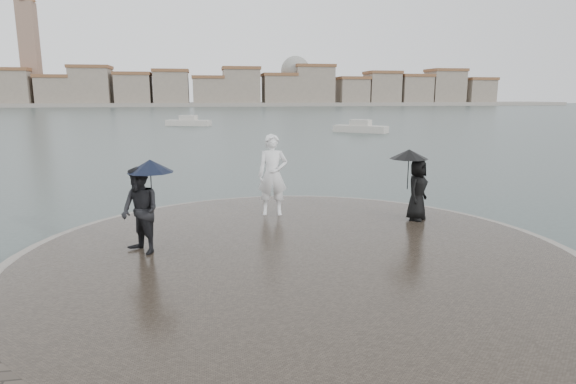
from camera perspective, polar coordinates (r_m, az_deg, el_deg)
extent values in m
plane|color=#2B3835|center=(7.69, 6.47, -17.86)|extent=(400.00, 400.00, 0.00)
cylinder|color=gray|center=(10.73, 1.20, -8.13)|extent=(12.50, 12.50, 0.32)
cylinder|color=#2D261E|center=(10.72, 1.21, -8.03)|extent=(11.90, 11.90, 0.36)
imported|color=white|center=(13.71, -1.83, 2.04)|extent=(0.91, 0.66, 2.31)
imported|color=black|center=(10.82, -17.12, -2.15)|extent=(1.14, 1.16, 1.89)
cylinder|color=black|center=(10.81, -15.86, 0.10)|extent=(0.02, 0.02, 0.90)
cone|color=black|center=(10.72, -16.02, 2.99)|extent=(1.00, 1.00, 0.28)
imported|color=black|center=(13.63, 15.07, 0.24)|extent=(0.96, 0.96, 1.68)
cylinder|color=black|center=(13.54, 14.04, 2.20)|extent=(0.02, 0.02, 0.90)
cone|color=black|center=(13.47, 14.14, 4.38)|extent=(1.06, 1.06, 0.26)
cube|color=gray|center=(169.46, -9.38, 10.21)|extent=(260.00, 20.00, 1.20)
cube|color=gray|center=(176.26, -29.66, 10.53)|extent=(11.00, 10.00, 11.00)
cube|color=brown|center=(176.42, -29.86, 12.47)|extent=(11.60, 10.60, 1.00)
cube|color=gray|center=(172.67, -25.82, 10.56)|extent=(10.00, 10.00, 9.00)
cube|color=brown|center=(172.77, -25.97, 12.21)|extent=(10.60, 10.60, 1.00)
cube|color=gray|center=(170.08, -22.24, 11.36)|extent=(12.00, 10.00, 12.00)
cube|color=brown|center=(170.29, -22.41, 13.54)|extent=(12.60, 10.60, 1.00)
cube|color=gray|center=(167.88, -17.79, 11.32)|extent=(11.00, 10.00, 10.00)
cube|color=brown|center=(168.01, -17.91, 13.19)|extent=(11.60, 10.60, 1.00)
cube|color=gray|center=(166.73, -13.63, 11.71)|extent=(11.00, 10.00, 11.00)
cube|color=brown|center=(166.90, -13.73, 13.77)|extent=(11.60, 10.60, 1.00)
cube|color=gray|center=(166.43, -9.41, 11.54)|extent=(10.00, 10.00, 9.00)
cube|color=brown|center=(166.53, -9.47, 13.25)|extent=(10.60, 10.60, 1.00)
cube|color=gray|center=(166.94, -5.56, 12.15)|extent=(12.00, 10.00, 12.00)
cube|color=brown|center=(167.15, -5.61, 14.37)|extent=(12.60, 10.60, 1.00)
cube|color=gray|center=(168.44, -1.05, 11.85)|extent=(11.00, 10.00, 10.00)
cube|color=brown|center=(168.57, -1.05, 13.72)|extent=(11.60, 10.60, 1.00)
cube|color=gray|center=(170.71, 3.03, 12.33)|extent=(13.00, 10.00, 13.00)
cube|color=brown|center=(170.97, 3.05, 14.68)|extent=(13.60, 10.60, 1.00)
cube|color=gray|center=(174.34, 7.60, 11.58)|extent=(10.00, 10.00, 9.00)
cube|color=brown|center=(174.44, 7.65, 13.22)|extent=(10.60, 10.60, 1.00)
cube|color=gray|center=(177.94, 11.07, 11.78)|extent=(11.00, 10.00, 11.00)
cube|color=brown|center=(178.10, 11.14, 13.71)|extent=(11.60, 10.60, 1.00)
cube|color=gray|center=(182.52, 14.65, 11.46)|extent=(11.00, 10.00, 10.00)
cube|color=brown|center=(182.65, 14.74, 13.18)|extent=(11.60, 10.60, 1.00)
cube|color=gray|center=(187.78, 18.08, 11.56)|extent=(12.00, 10.00, 12.00)
cube|color=brown|center=(187.97, 18.20, 13.54)|extent=(12.60, 10.60, 1.00)
cube|color=gray|center=(194.13, 21.50, 10.87)|extent=(10.00, 10.00, 9.00)
cube|color=brown|center=(194.22, 21.61, 12.34)|extent=(10.60, 10.60, 1.00)
cube|color=#846654|center=(177.00, -28.22, 14.08)|extent=(5.00, 5.00, 32.00)
sphere|color=gray|center=(171.62, 0.88, 14.18)|extent=(10.00, 10.00, 10.00)
cube|color=#BDB6AA|center=(61.56, -11.71, 7.93)|extent=(5.71, 3.46, 0.90)
cube|color=#BDB6AA|center=(61.53, -11.74, 8.49)|extent=(2.30, 1.84, 0.90)
cube|color=#BDB6AA|center=(49.96, 8.58, 7.28)|extent=(5.24, 4.76, 0.90)
cube|color=#BDB6AA|center=(49.92, 8.60, 7.97)|extent=(2.30, 2.20, 0.90)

